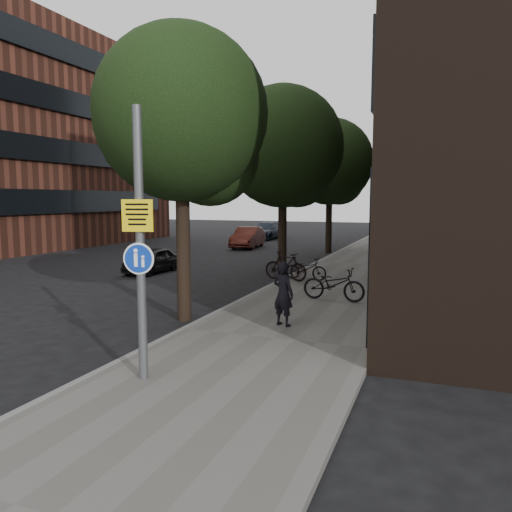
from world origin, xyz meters
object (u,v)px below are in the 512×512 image
at_px(pedestrian, 283,294).
at_px(parked_bike_facade_near, 334,284).
at_px(signpost, 140,245).
at_px(parked_car_near, 152,260).

height_order(pedestrian, parked_bike_facade_near, pedestrian).
distance_m(signpost, parked_car_near, 13.49).
bearing_deg(pedestrian, signpost, 96.10).
xyz_separation_m(pedestrian, parked_bike_facade_near, (0.53, 3.41, -0.28)).
height_order(pedestrian, parked_car_near, pedestrian).
distance_m(pedestrian, parked_car_near, 10.84).
relative_size(signpost, pedestrian, 2.91).
height_order(signpost, parked_bike_facade_near, signpost).
xyz_separation_m(parked_bike_facade_near, parked_car_near, (-8.70, 3.70, -0.09)).
bearing_deg(parked_bike_facade_near, parked_car_near, 72.65).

